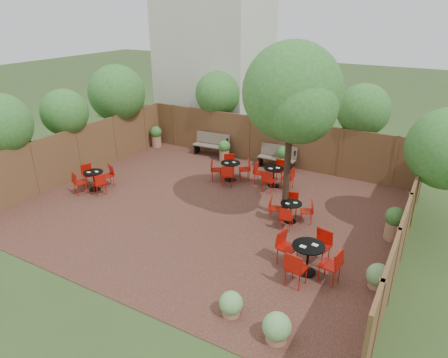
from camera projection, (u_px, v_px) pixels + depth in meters
The scene contains 13 objects.
ground at pixel (209, 210), 13.65m from camera, with size 80.00×80.00×0.00m, color #354F23.
courtyard_paving at pixel (209, 209), 13.64m from camera, with size 12.00×10.00×0.02m, color #391D17.
fence_back at pixel (270, 141), 17.25m from camera, with size 12.00×0.08×2.00m, color #53371E.
fence_left at pixel (79, 152), 15.98m from camera, with size 0.08×10.00×2.00m, color #53371E.
fence_right at pixel (405, 228), 10.53m from camera, with size 0.08×10.00×2.00m, color #53371E.
neighbour_building at pixel (215, 56), 20.50m from camera, with size 5.00×4.00×8.00m, color beige.
overhang_foliage at pixel (217, 108), 15.73m from camera, with size 15.60×10.42×2.52m.
courtyard_tree at pixel (291, 98), 11.63m from camera, with size 2.96×2.89×5.48m.
park_bench_left at pixel (211, 144), 18.36m from camera, with size 1.68×0.65×1.02m.
park_bench_right at pixel (277, 157), 16.91m from camera, with size 1.59×0.54×0.97m.
bistro_tables at pixel (237, 197), 13.54m from camera, with size 10.14×6.21×0.94m.
planters at pixel (250, 161), 16.33m from camera, with size 11.85×4.14×1.02m.
low_shrubs at pixel (303, 302), 8.92m from camera, with size 3.18×3.38×0.65m.
Camera 1 is at (6.44, -10.30, 6.33)m, focal length 32.48 mm.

